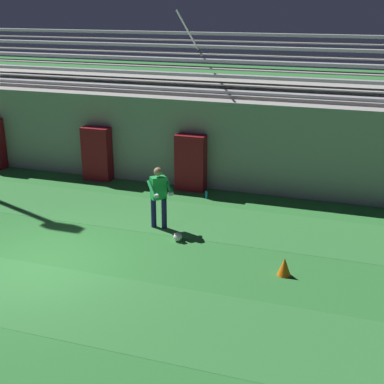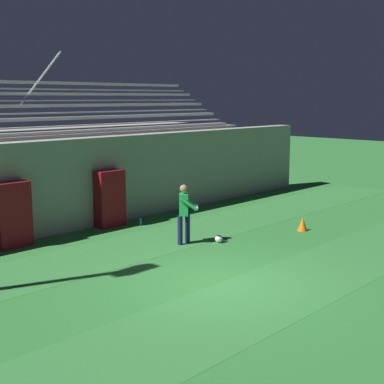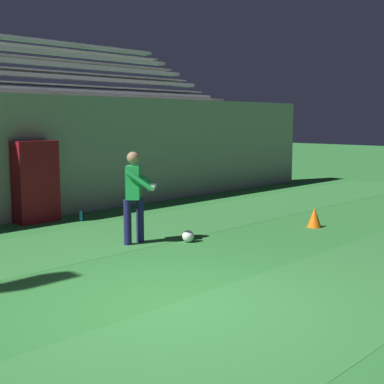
{
  "view_description": "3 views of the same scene",
  "coord_description": "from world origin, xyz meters",
  "px_view_note": "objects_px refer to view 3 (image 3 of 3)",
  "views": [
    {
      "loc": [
        6.72,
        -9.31,
        5.71
      ],
      "look_at": [
        2.39,
        3.79,
        0.74
      ],
      "focal_mm": 50.0,
      "sensor_mm": 36.0,
      "label": 1
    },
    {
      "loc": [
        -8.42,
        -7.4,
        4.02
      ],
      "look_at": [
        1.07,
        1.8,
        1.68
      ],
      "focal_mm": 50.0,
      "sensor_mm": 36.0,
      "label": 2
    },
    {
      "loc": [
        -4.31,
        -4.56,
        2.23
      ],
      "look_at": [
        3.06,
        2.57,
        0.84
      ],
      "focal_mm": 50.0,
      "sensor_mm": 36.0,
      "label": 3
    }
  ],
  "objects_px": {
    "padding_pillar_gate_right": "(36,182)",
    "water_bottle": "(81,216)",
    "goalkeeper": "(134,191)",
    "soccer_ball": "(188,236)",
    "traffic_cone": "(314,217)"
  },
  "relations": [
    {
      "from": "padding_pillar_gate_right",
      "to": "water_bottle",
      "type": "relative_size",
      "value": 7.42
    },
    {
      "from": "padding_pillar_gate_right",
      "to": "goalkeeper",
      "type": "relative_size",
      "value": 1.07
    },
    {
      "from": "padding_pillar_gate_right",
      "to": "soccer_ball",
      "type": "distance_m",
      "value": 3.96
    },
    {
      "from": "soccer_ball",
      "to": "traffic_cone",
      "type": "bearing_deg",
      "value": -18.4
    },
    {
      "from": "traffic_cone",
      "to": "water_bottle",
      "type": "bearing_deg",
      "value": 126.44
    },
    {
      "from": "padding_pillar_gate_right",
      "to": "traffic_cone",
      "type": "relative_size",
      "value": 4.24
    },
    {
      "from": "water_bottle",
      "to": "goalkeeper",
      "type": "bearing_deg",
      "value": -102.19
    },
    {
      "from": "goalkeeper",
      "to": "water_bottle",
      "type": "relative_size",
      "value": 6.96
    },
    {
      "from": "soccer_ball",
      "to": "traffic_cone",
      "type": "height_order",
      "value": "traffic_cone"
    },
    {
      "from": "soccer_ball",
      "to": "water_bottle",
      "type": "xyz_separation_m",
      "value": [
        -0.2,
        3.15,
        0.01
      ]
    },
    {
      "from": "goalkeeper",
      "to": "water_bottle",
      "type": "height_order",
      "value": "goalkeeper"
    },
    {
      "from": "goalkeeper",
      "to": "soccer_ball",
      "type": "xyz_separation_m",
      "value": [
        0.74,
        -0.62,
        -0.84
      ]
    },
    {
      "from": "soccer_ball",
      "to": "water_bottle",
      "type": "distance_m",
      "value": 3.15
    },
    {
      "from": "soccer_ball",
      "to": "water_bottle",
      "type": "height_order",
      "value": "water_bottle"
    },
    {
      "from": "goalkeeper",
      "to": "traffic_cone",
      "type": "distance_m",
      "value": 3.96
    }
  ]
}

